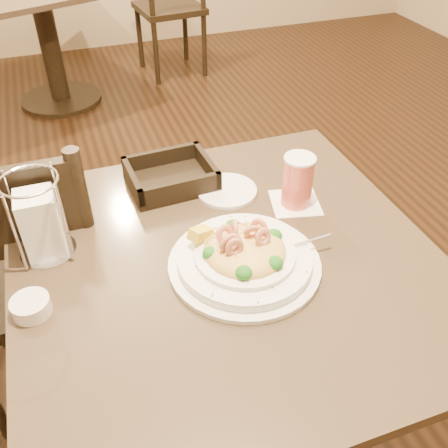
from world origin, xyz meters
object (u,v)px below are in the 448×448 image
object	(u,v)px
background_table	(45,24)
butter_ramekin	(31,306)
bread_basket	(171,177)
dining_chair_near	(28,276)
dining_chair_far	(171,3)
main_table	(227,328)
napkin_caddy	(40,222)
side_plate	(227,191)
pasta_bowl	(244,256)
drink_glass	(298,181)

from	to	relation	value
background_table	butter_ramekin	distance (m)	2.59
bread_basket	butter_ramekin	distance (m)	0.49
dining_chair_near	dining_chair_far	bearing A→B (deg)	-113.28
dining_chair_near	bread_basket	size ratio (longest dim) A/B	4.22
main_table	butter_ramekin	size ratio (longest dim) A/B	12.18
bread_basket	napkin_caddy	world-z (taller)	napkin_caddy
side_plate	bread_basket	bearing A→B (deg)	146.49
dining_chair_far	bread_basket	bearing A→B (deg)	69.62
dining_chair_far	butter_ramekin	size ratio (longest dim) A/B	12.58
pasta_bowl	butter_ramekin	bearing A→B (deg)	177.85
pasta_bowl	main_table	bearing A→B (deg)	127.39
side_plate	dining_chair_far	bearing A→B (deg)	78.76
dining_chair_near	pasta_bowl	xyz separation A→B (m)	(0.47, -0.38, 0.26)
dining_chair_near	drink_glass	world-z (taller)	dining_chair_near
dining_chair_far	bread_basket	world-z (taller)	dining_chair_far
bread_basket	side_plate	bearing A→B (deg)	-33.51
background_table	bread_basket	bearing A→B (deg)	-84.51
pasta_bowl	napkin_caddy	distance (m)	0.43
main_table	background_table	distance (m)	2.57
background_table	dining_chair_far	size ratio (longest dim) A/B	1.24
napkin_caddy	side_plate	world-z (taller)	napkin_caddy
main_table	dining_chair_far	bearing A→B (deg)	78.04
drink_glass	napkin_caddy	xyz separation A→B (m)	(-0.58, 0.02, 0.02)
side_plate	napkin_caddy	bearing A→B (deg)	-169.59
dining_chair_near	drink_glass	distance (m)	0.77
side_plate	drink_glass	bearing A→B (deg)	-35.02
drink_glass	napkin_caddy	world-z (taller)	napkin_caddy
pasta_bowl	napkin_caddy	bearing A→B (deg)	154.48
napkin_caddy	background_table	bearing A→B (deg)	87.56
pasta_bowl	drink_glass	world-z (taller)	drink_glass
main_table	drink_glass	size ratio (longest dim) A/B	6.49
dining_chair_far	drink_glass	distance (m)	2.67
background_table	dining_chair_far	distance (m)	0.86
dining_chair_far	drink_glass	xyz separation A→B (m)	(-0.36, -2.62, 0.30)
background_table	side_plate	bearing A→B (deg)	-81.73
drink_glass	napkin_caddy	size ratio (longest dim) A/B	0.73
napkin_caddy	butter_ramekin	size ratio (longest dim) A/B	2.58
main_table	pasta_bowl	world-z (taller)	pasta_bowl
drink_glass	bread_basket	size ratio (longest dim) A/B	0.63
main_table	bread_basket	bearing A→B (deg)	97.47
side_plate	butter_ramekin	bearing A→B (deg)	-152.74
dining_chair_far	drink_glass	world-z (taller)	dining_chair_far
dining_chair_far	butter_ramekin	xyz separation A→B (m)	(-0.98, -2.77, 0.25)
background_table	side_plate	xyz separation A→B (m)	(0.34, -2.32, 0.24)
drink_glass	butter_ramekin	xyz separation A→B (m)	(-0.62, -0.15, -0.05)
dining_chair_near	dining_chair_far	world-z (taller)	same
dining_chair_near	main_table	bearing A→B (deg)	141.99
main_table	drink_glass	distance (m)	0.39
napkin_caddy	side_plate	size ratio (longest dim) A/B	1.26
pasta_bowl	side_plate	world-z (taller)	pasta_bowl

